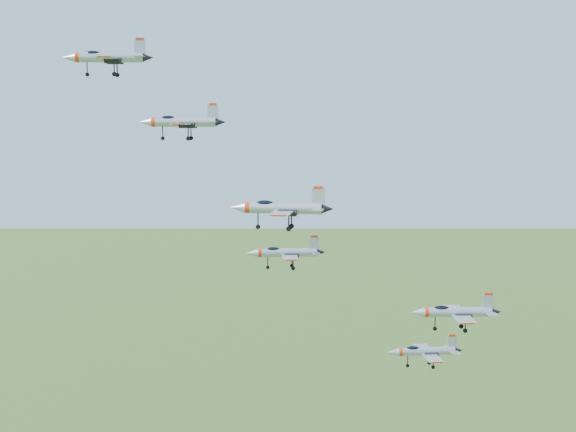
{
  "coord_description": "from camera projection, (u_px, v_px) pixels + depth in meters",
  "views": [
    {
      "loc": [
        -5.56,
        -108.0,
        137.67
      ],
      "look_at": [
        2.72,
        -1.35,
        124.49
      ],
      "focal_mm": 50.0,
      "sensor_mm": 36.0,
      "label": 1
    }
  ],
  "objects": [
    {
      "name": "jet_left_low",
      "position": [
        285.0,
        252.0,
        119.46
      ],
      "size": [
        11.92,
        9.78,
        3.2
      ],
      "rotation": [
        0.0,
        0.0,
        0.0
      ],
      "color": "#9A9FA6"
    },
    {
      "name": "jet_left_high",
      "position": [
        181.0,
        122.0,
        110.68
      ],
      "size": [
        12.18,
        10.15,
        3.25
      ],
      "rotation": [
        0.0,
        0.0,
        -0.13
      ],
      "color": "#9A9FA6"
    },
    {
      "name": "jet_trail",
      "position": [
        424.0,
        351.0,
        114.75
      ],
      "size": [
        11.14,
        9.17,
        2.98
      ],
      "rotation": [
        0.0,
        0.0,
        0.03
      ],
      "color": "#9A9FA6"
    },
    {
      "name": "jet_right_low",
      "position": [
        455.0,
        312.0,
        99.1
      ],
      "size": [
        11.36,
        9.38,
        3.04
      ],
      "rotation": [
        0.0,
        0.0,
        -0.05
      ],
      "color": "#9A9FA6"
    },
    {
      "name": "jet_lead",
      "position": [
        107.0,
        57.0,
        115.74
      ],
      "size": [
        13.23,
        10.91,
        3.54
      ],
      "rotation": [
        0.0,
        0.0,
        -0.05
      ],
      "color": "#9A9FA6"
    },
    {
      "name": "jet_right_high",
      "position": [
        280.0,
        208.0,
        86.92
      ],
      "size": [
        11.34,
        9.56,
        3.05
      ],
      "rotation": [
        0.0,
        0.0,
        -0.22
      ],
      "color": "#9A9FA6"
    }
  ]
}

